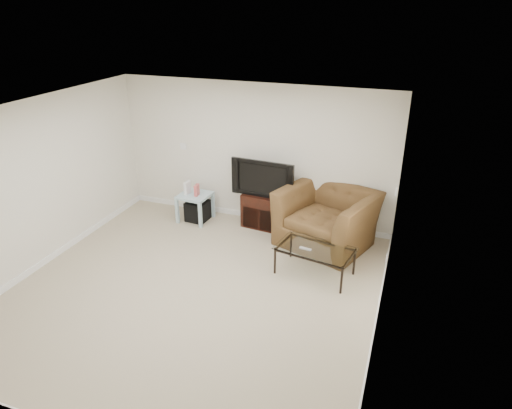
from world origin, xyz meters
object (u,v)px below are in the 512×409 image
(side_table, at_px, (195,207))
(recliner, at_px, (327,209))
(coffee_table, at_px, (315,261))
(subwoofer, at_px, (198,211))
(television, at_px, (265,177))
(tv_stand, at_px, (265,210))

(side_table, relative_size, recliner, 0.37)
(side_table, height_order, coffee_table, side_table)
(recliner, xyz_separation_m, coffee_table, (0.04, -0.99, -0.41))
(subwoofer, bearing_deg, television, 8.27)
(tv_stand, bearing_deg, recliner, -7.89)
(television, xyz_separation_m, side_table, (-1.27, -0.20, -0.68))
(coffee_table, bearing_deg, recliner, 92.30)
(recliner, bearing_deg, television, -172.98)
(side_table, bearing_deg, recliner, -1.40)
(tv_stand, relative_size, recliner, 0.51)
(side_table, xyz_separation_m, subwoofer, (0.03, 0.02, -0.07))
(side_table, xyz_separation_m, recliner, (2.44, -0.06, 0.37))
(subwoofer, height_order, recliner, recliner)
(television, distance_m, coffee_table, 1.88)
(subwoofer, distance_m, coffee_table, 2.67)
(recliner, bearing_deg, coffee_table, -68.17)
(side_table, distance_m, recliner, 2.47)
(television, bearing_deg, tv_stand, 87.82)
(tv_stand, xyz_separation_m, side_table, (-1.28, -0.23, -0.05))
(subwoofer, bearing_deg, recliner, -1.88)
(tv_stand, height_order, subwoofer, tv_stand)
(tv_stand, height_order, side_table, tv_stand)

